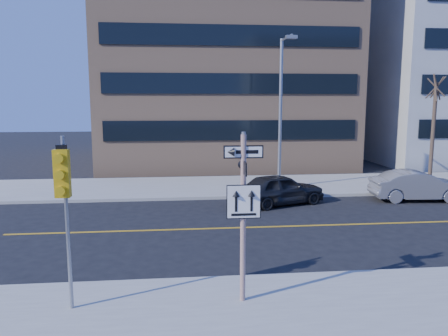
{
  "coord_description": "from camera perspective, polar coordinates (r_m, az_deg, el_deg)",
  "views": [
    {
      "loc": [
        -1.46,
        -12.33,
        4.91
      ],
      "look_at": [
        0.22,
        4.0,
        2.37
      ],
      "focal_mm": 35.0,
      "sensor_mm": 36.0,
      "label": 1
    }
  ],
  "objects": [
    {
      "name": "traffic_signal",
      "position": [
        10.17,
        -20.25,
        -2.42
      ],
      "size": [
        0.32,
        0.45,
        4.0
      ],
      "color": "gray",
      "rests_on": "near_sidewalk"
    },
    {
      "name": "sign_pole",
      "position": [
        10.22,
        2.52,
        -5.22
      ],
      "size": [
        0.92,
        0.92,
        4.06
      ],
      "color": "beige",
      "rests_on": "near_sidewalk"
    },
    {
      "name": "parked_car_a",
      "position": [
        20.97,
        7.3,
        -2.75
      ],
      "size": [
        3.13,
        4.69,
        1.48
      ],
      "primitive_type": "imported",
      "rotation": [
        0.0,
        0.0,
        1.92
      ],
      "color": "black",
      "rests_on": "ground"
    },
    {
      "name": "building_brick",
      "position": [
        37.71,
        -0.58,
        15.01
      ],
      "size": [
        18.0,
        18.0,
        18.0
      ],
      "primitive_type": "cube",
      "color": "tan",
      "rests_on": "ground"
    },
    {
      "name": "street_tree_west",
      "position": [
        27.7,
        25.96,
        9.18
      ],
      "size": [
        1.8,
        1.8,
        6.35
      ],
      "color": "#352B1F",
      "rests_on": "far_sidewalk"
    },
    {
      "name": "ground",
      "position": [
        13.35,
        0.85,
        -12.8
      ],
      "size": [
        120.0,
        120.0,
        0.0
      ],
      "primitive_type": "plane",
      "color": "black",
      "rests_on": "ground"
    },
    {
      "name": "streetlight_a",
      "position": [
        23.72,
        7.53,
        8.33
      ],
      "size": [
        0.55,
        2.25,
        8.0
      ],
      "color": "gray",
      "rests_on": "far_sidewalk"
    },
    {
      "name": "parked_car_b",
      "position": [
        23.68,
        23.98,
        -2.12
      ],
      "size": [
        1.95,
        4.63,
        1.49
      ],
      "primitive_type": "imported",
      "rotation": [
        0.0,
        0.0,
        1.49
      ],
      "color": "slate",
      "rests_on": "ground"
    }
  ]
}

